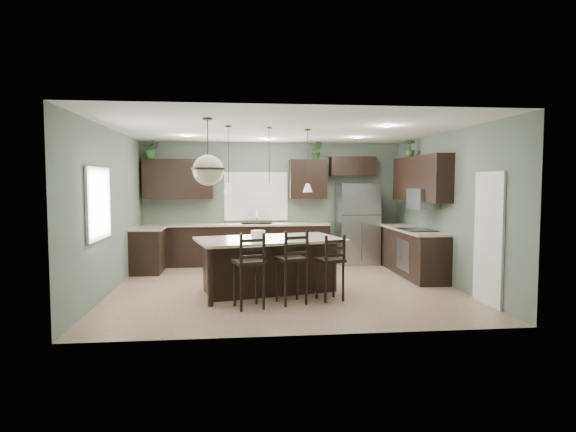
# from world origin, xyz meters

# --- Properties ---
(ground) EXTENTS (6.00, 6.00, 0.00)m
(ground) POSITION_xyz_m (0.00, 0.00, 0.00)
(ground) COLOR #9E8466
(ground) RESTS_ON ground
(pantry_door) EXTENTS (0.04, 0.82, 2.04)m
(pantry_door) POSITION_xyz_m (2.98, -1.55, 1.02)
(pantry_door) COLOR white
(pantry_door) RESTS_ON ground
(window_back) EXTENTS (1.35, 0.02, 1.00)m
(window_back) POSITION_xyz_m (-0.40, 2.73, 1.55)
(window_back) COLOR white
(window_back) RESTS_ON room_shell
(window_left) EXTENTS (0.02, 1.10, 1.00)m
(window_left) POSITION_xyz_m (-2.98, -0.80, 1.55)
(window_left) COLOR white
(window_left) RESTS_ON room_shell
(left_return_cabs) EXTENTS (0.60, 0.90, 0.90)m
(left_return_cabs) POSITION_xyz_m (-2.70, 1.70, 0.45)
(left_return_cabs) COLOR black
(left_return_cabs) RESTS_ON ground
(left_return_countertop) EXTENTS (0.66, 0.96, 0.04)m
(left_return_countertop) POSITION_xyz_m (-2.68, 1.70, 0.92)
(left_return_countertop) COLOR beige
(left_return_countertop) RESTS_ON left_return_cabs
(back_lower_cabs) EXTENTS (4.20, 0.60, 0.90)m
(back_lower_cabs) POSITION_xyz_m (-0.85, 2.45, 0.45)
(back_lower_cabs) COLOR black
(back_lower_cabs) RESTS_ON ground
(back_countertop) EXTENTS (4.20, 0.66, 0.04)m
(back_countertop) POSITION_xyz_m (-0.85, 2.43, 0.92)
(back_countertop) COLOR beige
(back_countertop) RESTS_ON back_lower_cabs
(sink_inset) EXTENTS (0.70, 0.45, 0.01)m
(sink_inset) POSITION_xyz_m (-0.40, 2.43, 0.94)
(sink_inset) COLOR gray
(sink_inset) RESTS_ON back_countertop
(faucet) EXTENTS (0.02, 0.02, 0.28)m
(faucet) POSITION_xyz_m (-0.40, 2.40, 1.08)
(faucet) COLOR silver
(faucet) RESTS_ON back_countertop
(back_upper_left) EXTENTS (1.55, 0.34, 0.90)m
(back_upper_left) POSITION_xyz_m (-2.15, 2.58, 1.95)
(back_upper_left) COLOR black
(back_upper_left) RESTS_ON room_shell
(back_upper_right) EXTENTS (0.85, 0.34, 0.90)m
(back_upper_right) POSITION_xyz_m (0.80, 2.58, 1.95)
(back_upper_right) COLOR black
(back_upper_right) RESTS_ON room_shell
(fridge_header) EXTENTS (1.05, 0.34, 0.45)m
(fridge_header) POSITION_xyz_m (1.85, 2.58, 2.25)
(fridge_header) COLOR black
(fridge_header) RESTS_ON room_shell
(right_lower_cabs) EXTENTS (0.60, 2.35, 0.90)m
(right_lower_cabs) POSITION_xyz_m (2.70, 0.87, 0.45)
(right_lower_cabs) COLOR black
(right_lower_cabs) RESTS_ON ground
(right_countertop) EXTENTS (0.66, 2.35, 0.04)m
(right_countertop) POSITION_xyz_m (2.68, 0.87, 0.92)
(right_countertop) COLOR beige
(right_countertop) RESTS_ON right_lower_cabs
(cooktop) EXTENTS (0.58, 0.75, 0.02)m
(cooktop) POSITION_xyz_m (2.68, 0.60, 0.94)
(cooktop) COLOR black
(cooktop) RESTS_ON right_countertop
(wall_oven_front) EXTENTS (0.01, 0.72, 0.60)m
(wall_oven_front) POSITION_xyz_m (2.40, 0.60, 0.45)
(wall_oven_front) COLOR gray
(wall_oven_front) RESTS_ON right_lower_cabs
(right_upper_cabs) EXTENTS (0.34, 2.35, 0.90)m
(right_upper_cabs) POSITION_xyz_m (2.83, 0.87, 1.95)
(right_upper_cabs) COLOR black
(right_upper_cabs) RESTS_ON room_shell
(microwave) EXTENTS (0.40, 0.75, 0.40)m
(microwave) POSITION_xyz_m (2.78, 0.60, 1.55)
(microwave) COLOR gray
(microwave) RESTS_ON right_upper_cabs
(refrigerator) EXTENTS (0.90, 0.74, 1.85)m
(refrigerator) POSITION_xyz_m (1.91, 2.31, 0.93)
(refrigerator) COLOR #9C9BA4
(refrigerator) RESTS_ON ground
(kitchen_island) EXTENTS (2.66, 1.89, 0.92)m
(kitchen_island) POSITION_xyz_m (-0.30, -0.36, 0.46)
(kitchen_island) COLOR black
(kitchen_island) RESTS_ON ground
(serving_dish) EXTENTS (0.24, 0.24, 0.14)m
(serving_dish) POSITION_xyz_m (-0.49, -0.40, 0.99)
(serving_dish) COLOR white
(serving_dish) RESTS_ON kitchen_island
(bar_stool_left) EXTENTS (0.52, 0.52, 1.14)m
(bar_stool_left) POSITION_xyz_m (-0.68, -1.39, 0.57)
(bar_stool_left) COLOR black
(bar_stool_left) RESTS_ON ground
(bar_stool_center) EXTENTS (0.53, 0.53, 1.15)m
(bar_stool_center) POSITION_xyz_m (-0.02, -1.18, 0.58)
(bar_stool_center) COLOR black
(bar_stool_center) RESTS_ON ground
(bar_stool_right) EXTENTS (0.49, 0.49, 1.06)m
(bar_stool_right) POSITION_xyz_m (0.61, -1.04, 0.53)
(bar_stool_right) COLOR black
(bar_stool_right) RESTS_ON ground
(pendant_left) EXTENTS (0.17, 0.17, 1.10)m
(pendant_left) POSITION_xyz_m (-0.98, -0.52, 2.25)
(pendant_left) COLOR silver
(pendant_left) RESTS_ON room_shell
(pendant_center) EXTENTS (0.17, 0.17, 1.10)m
(pendant_center) POSITION_xyz_m (-0.30, -0.36, 2.25)
(pendant_center) COLOR silver
(pendant_center) RESTS_ON room_shell
(pendant_right) EXTENTS (0.17, 0.17, 1.10)m
(pendant_right) POSITION_xyz_m (0.38, -0.19, 2.25)
(pendant_right) COLOR silver
(pendant_right) RESTS_ON room_shell
(chandelier) EXTENTS (0.49, 0.49, 0.97)m
(chandelier) POSITION_xyz_m (-1.26, -1.43, 2.31)
(chandelier) COLOR beige
(chandelier) RESTS_ON room_shell
(plant_back_left) EXTENTS (0.44, 0.40, 0.45)m
(plant_back_left) POSITION_xyz_m (-2.73, 2.55, 2.62)
(plant_back_left) COLOR #2A5927
(plant_back_left) RESTS_ON back_upper_left
(plant_back_right) EXTENTS (0.27, 0.23, 0.42)m
(plant_back_right) POSITION_xyz_m (1.01, 2.55, 2.61)
(plant_back_right) COLOR #2E5123
(plant_back_right) RESTS_ON back_upper_right
(plant_right_wall) EXTENTS (0.28, 0.28, 0.38)m
(plant_right_wall) POSITION_xyz_m (2.80, 1.41, 2.59)
(plant_right_wall) COLOR #2B4A20
(plant_right_wall) RESTS_ON right_upper_cabs
(room_shell) EXTENTS (6.00, 6.00, 6.00)m
(room_shell) POSITION_xyz_m (0.00, 0.00, 1.70)
(room_shell) COLOR #5C6A5D
(room_shell) RESTS_ON ground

